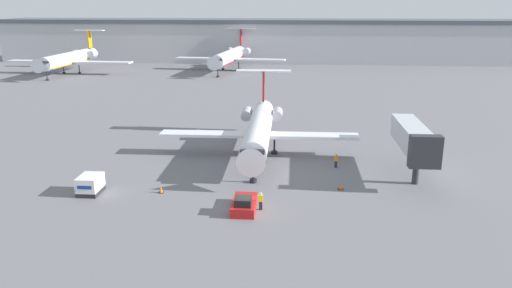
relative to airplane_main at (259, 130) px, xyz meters
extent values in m
plane|color=slate|center=(0.13, -17.41, -3.39)|extent=(600.00, 600.00, 0.00)
cube|color=#B2B2B7|center=(0.13, 102.59, 2.71)|extent=(180.00, 16.00, 12.19)
cube|color=#4C515B|center=(0.13, 102.59, 9.40)|extent=(180.00, 16.80, 1.20)
cylinder|color=silver|center=(0.01, -0.84, -0.02)|extent=(3.23, 20.31, 3.04)
cone|color=silver|center=(0.12, -12.20, -0.02)|extent=(3.06, 2.46, 3.04)
cube|color=black|center=(0.11, -11.22, 0.51)|extent=(2.59, 0.72, 0.44)
cone|color=silver|center=(-0.11, 10.97, -0.02)|extent=(2.77, 3.37, 2.74)
cube|color=maroon|center=(0.01, -0.84, -1.01)|extent=(2.91, 18.28, 0.20)
cube|color=silver|center=(7.09, 0.24, -0.70)|extent=(11.16, 2.59, 0.36)
cube|color=silver|center=(-7.09, 0.11, -0.70)|extent=(11.16, 2.59, 0.36)
cylinder|color=#ADADB7|center=(2.10, 7.70, 0.36)|extent=(1.48, 3.55, 1.45)
cylinder|color=#ADADB7|center=(-2.24, 7.66, 0.36)|extent=(1.48, 3.55, 1.45)
cube|color=maroon|center=(-0.11, 11.64, 3.71)|extent=(0.26, 2.20, 4.42)
cube|color=silver|center=(-0.11, 11.64, 5.92)|extent=(7.97, 1.88, 0.20)
cylinder|color=black|center=(0.10, -9.98, -2.46)|extent=(0.24, 0.24, 1.85)
cylinder|color=black|center=(0.10, -9.98, -3.19)|extent=(0.80, 0.80, 0.40)
cylinder|color=black|center=(-1.98, 0.75, -2.46)|extent=(0.24, 0.24, 1.85)
cylinder|color=black|center=(-1.98, 0.75, -3.19)|extent=(0.80, 0.80, 0.40)
cylinder|color=black|center=(1.97, 0.79, -2.46)|extent=(0.24, 0.24, 1.85)
cylinder|color=black|center=(1.97, 0.79, -3.19)|extent=(0.80, 0.80, 0.40)
cube|color=#B21919|center=(-0.16, -17.37, -2.93)|extent=(2.22, 4.57, 0.91)
cube|color=black|center=(-0.16, -18.38, -2.12)|extent=(1.55, 1.64, 0.70)
cube|color=black|center=(-0.16, -15.18, -3.07)|extent=(2.00, 0.30, 0.55)
cube|color=#232326|center=(-16.43, -14.43, -3.16)|extent=(2.10, 2.86, 0.45)
cube|color=silver|center=(-16.43, -14.43, -2.20)|extent=(2.10, 2.86, 1.47)
cube|color=navy|center=(-16.43, -15.89, -2.20)|extent=(1.47, 0.04, 0.36)
cube|color=#232838|center=(1.41, -17.32, -2.97)|extent=(0.32, 0.20, 0.84)
cube|color=yellow|center=(1.41, -17.32, -2.21)|extent=(0.40, 0.24, 0.67)
sphere|color=tan|center=(1.41, -17.32, -1.75)|extent=(0.25, 0.25, 0.25)
cube|color=#232838|center=(9.53, -4.19, -2.97)|extent=(0.32, 0.20, 0.82)
cube|color=orange|center=(9.53, -4.19, -2.24)|extent=(0.40, 0.24, 0.65)
sphere|color=tan|center=(9.53, -4.19, -1.79)|extent=(0.24, 0.24, 0.24)
cube|color=black|center=(-9.23, -13.73, -3.37)|extent=(0.52, 0.52, 0.04)
cone|color=orange|center=(-9.23, -13.73, -2.96)|extent=(0.37, 0.37, 0.78)
cube|color=black|center=(9.49, -11.36, -3.37)|extent=(0.57, 0.57, 0.04)
cone|color=orange|center=(9.49, -11.36, -3.00)|extent=(0.40, 0.40, 0.70)
cylinder|color=silver|center=(-56.17, 68.56, 0.69)|extent=(4.69, 23.63, 3.46)
cone|color=silver|center=(-56.86, 55.45, 0.69)|extent=(3.60, 2.95, 3.46)
cube|color=black|center=(-56.80, 56.56, 1.29)|extent=(2.97, 0.85, 0.44)
cone|color=silver|center=(-55.46, 82.19, 0.69)|extent=(3.31, 3.97, 3.12)
cube|color=orange|center=(-56.17, 68.56, -0.44)|extent=(4.22, 21.27, 0.20)
cube|color=silver|center=(-46.64, 69.23, -0.09)|extent=(15.65, 4.01, 0.36)
cube|color=silver|center=(-65.58, 70.23, -0.09)|extent=(15.65, 4.01, 0.36)
cylinder|color=#ADADB7|center=(-53.03, 78.27, 1.12)|extent=(2.15, 3.10, 2.00)
cylinder|color=#ADADB7|center=(-58.28, 78.55, 1.12)|extent=(2.15, 3.10, 2.00)
cube|color=orange|center=(-55.42, 82.95, 4.92)|extent=(0.36, 2.21, 5.00)
cube|color=silver|center=(-55.42, 82.95, 7.42)|extent=(9.08, 2.27, 0.20)
cylinder|color=black|center=(-56.74, 57.83, -2.22)|extent=(0.24, 0.24, 2.34)
cylinder|color=black|center=(-56.74, 57.83, -3.19)|extent=(0.80, 0.80, 0.40)
cylinder|color=black|center=(-58.33, 70.45, -2.22)|extent=(0.24, 0.24, 2.34)
cylinder|color=black|center=(-58.33, 70.45, -3.19)|extent=(0.80, 0.80, 0.40)
cylinder|color=black|center=(-53.83, 70.21, -2.22)|extent=(0.24, 0.24, 2.34)
cylinder|color=black|center=(-53.83, 70.21, -3.19)|extent=(0.80, 0.80, 0.40)
cylinder|color=silver|center=(-13.92, 78.74, 0.64)|extent=(6.59, 26.58, 3.56)
cone|color=silver|center=(-15.61, 64.24, 0.64)|extent=(3.87, 3.24, 3.56)
cube|color=black|center=(-15.48, 65.37, 1.26)|extent=(3.09, 1.05, 0.44)
cone|color=silver|center=(-12.17, 93.77, 0.64)|extent=(3.64, 4.26, 3.20)
cube|color=maroon|center=(-13.92, 78.74, -0.52)|extent=(5.93, 23.92, 0.20)
cube|color=silver|center=(-5.08, 79.04, -0.16)|extent=(14.21, 4.79, 0.36)
cube|color=silver|center=(-22.46, 81.06, -0.16)|extent=(14.21, 4.79, 0.36)
cylinder|color=#ADADB7|center=(-9.98, 89.42, 1.08)|extent=(2.33, 3.21, 2.00)
cylinder|color=#ADADB7|center=(-15.30, 90.04, 1.08)|extent=(2.33, 3.21, 2.00)
cube|color=maroon|center=(-12.08, 94.55, 4.92)|extent=(0.49, 2.21, 5.00)
cube|color=silver|center=(-12.08, 94.55, 7.42)|extent=(9.15, 2.83, 0.20)
cylinder|color=black|center=(-15.33, 66.65, -2.26)|extent=(0.24, 0.24, 2.25)
cylinder|color=black|center=(-15.33, 66.65, -3.19)|extent=(0.80, 0.80, 0.40)
cylinder|color=black|center=(-16.00, 80.91, -2.26)|extent=(0.24, 0.24, 2.25)
cylinder|color=black|center=(-16.00, 80.91, -3.19)|extent=(0.80, 0.80, 0.40)
cylinder|color=black|center=(-11.40, 80.38, -2.26)|extent=(0.24, 0.24, 2.25)
cylinder|color=black|center=(-11.40, 80.38, -3.19)|extent=(0.80, 0.80, 0.40)
cylinder|color=#2D2D33|center=(17.72, -8.99, -1.79)|extent=(0.70, 0.70, 3.20)
cube|color=#B2B7BC|center=(17.72, -5.62, 1.11)|extent=(2.60, 11.26, 2.60)
cube|color=#2D2D33|center=(17.72, -11.84, 1.11)|extent=(3.20, 1.20, 3.38)
camera|label=1|loc=(4.30, -61.21, 15.87)|focal=35.00mm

